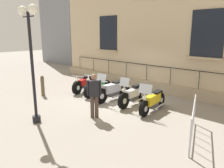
% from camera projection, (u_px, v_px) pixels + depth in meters
% --- Properties ---
extents(ground_plane, '(60.00, 60.00, 0.00)m').
position_uv_depth(ground_plane, '(117.00, 99.00, 10.63)').
color(ground_plane, gray).
extents(building_facade, '(0.82, 13.76, 8.12)m').
position_uv_depth(building_facade, '(153.00, 16.00, 11.67)').
color(building_facade, '#C6B28E').
rests_on(building_facade, ground_plane).
extents(motorcycle_red, '(1.99, 0.87, 0.94)m').
position_uv_depth(motorcycle_red, '(84.00, 84.00, 11.92)').
color(motorcycle_red, black).
rests_on(motorcycle_red, ground_plane).
extents(motorcycle_green, '(2.05, 0.67, 1.12)m').
position_uv_depth(motorcycle_green, '(98.00, 87.00, 11.19)').
color(motorcycle_green, black).
rests_on(motorcycle_green, ground_plane).
extents(motorcycle_silver, '(2.23, 0.67, 1.35)m').
position_uv_depth(motorcycle_silver, '(112.00, 90.00, 10.38)').
color(motorcycle_silver, black).
rests_on(motorcycle_silver, ground_plane).
extents(motorcycle_white, '(2.09, 0.54, 1.32)m').
position_uv_depth(motorcycle_white, '(133.00, 95.00, 9.66)').
color(motorcycle_white, black).
rests_on(motorcycle_white, ground_plane).
extents(motorcycle_yellow, '(2.01, 0.63, 1.25)m').
position_uv_depth(motorcycle_yellow, '(153.00, 101.00, 8.87)').
color(motorcycle_yellow, black).
rests_on(motorcycle_yellow, ground_plane).
extents(lamppost, '(0.31, 1.01, 3.96)m').
position_uv_depth(lamppost, '(31.00, 48.00, 7.32)').
color(lamppost, black).
rests_on(lamppost, ground_plane).
extents(crowd_barrier, '(2.23, 0.90, 1.05)m').
position_uv_depth(crowd_barrier, '(193.00, 120.00, 6.61)').
color(crowd_barrier, '#B7B7BF').
rests_on(crowd_barrier, ground_plane).
extents(bollard, '(0.18, 0.18, 1.02)m').
position_uv_depth(bollard, '(43.00, 86.00, 11.11)').
color(bollard, brown).
rests_on(bollard, ground_plane).
extents(pedestrian_standing, '(0.42, 0.40, 1.67)m').
position_uv_depth(pedestrian_standing, '(94.00, 93.00, 8.13)').
color(pedestrian_standing, '#47382D').
rests_on(pedestrian_standing, ground_plane).
extents(distant_building, '(3.58, 5.17, 11.50)m').
position_uv_depth(distant_building, '(68.00, 5.00, 22.55)').
color(distant_building, gray).
rests_on(distant_building, ground_plane).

